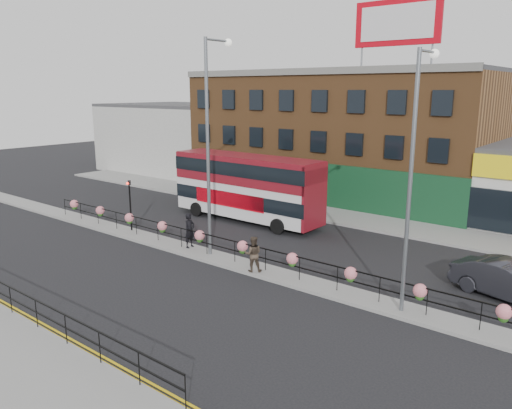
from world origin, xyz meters
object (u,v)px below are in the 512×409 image
Objects in this scene: double_decker_bus at (247,181)px; lamp_column_west at (211,129)px; pedestrian_a at (190,230)px; car at (511,281)px; lamp_column_east at (414,161)px; pedestrian_b at (253,254)px.

lamp_column_west is (3.22, -6.73, 4.05)m from double_decker_bus.
pedestrian_a is 5.93m from lamp_column_west.
car is 0.51× the size of lamp_column_east.
double_decker_bus is at bearing 94.51° from car.
car is 15.69m from lamp_column_west.
pedestrian_b is at bearing -102.36° from pedestrian_a.
pedestrian_b is (-10.52, -4.59, 0.22)m from car.
double_decker_bus is at bearing 115.53° from lamp_column_west.
pedestrian_a is at bearing -77.52° from double_decker_bus.
lamp_column_west is (-3.50, 0.90, 5.78)m from pedestrian_b.
lamp_column_west reaches higher than lamp_column_east.
pedestrian_b is at bearing -14.45° from lamp_column_west.
car is 7.39m from lamp_column_east.
lamp_column_west is 10.96m from lamp_column_east.
pedestrian_b is 0.17× the size of lamp_column_east.
lamp_column_east is (-3.08, -4.03, 5.37)m from car.
car is 2.67× the size of pedestrian_a.
lamp_column_east reaches higher than pedestrian_b.
car is at bearing -10.01° from double_decker_bus.
double_decker_bus is 17.61m from car.
lamp_column_west is 1.10× the size of lamp_column_east.
car is 11.48m from pedestrian_b.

